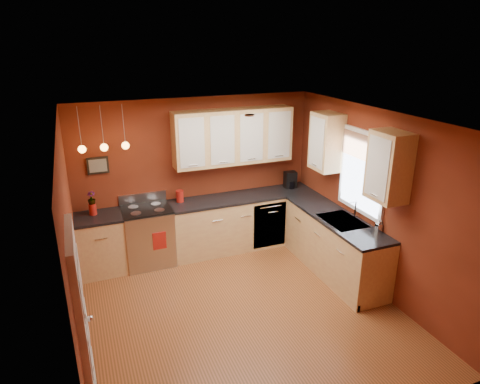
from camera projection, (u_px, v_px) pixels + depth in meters
name	position (u px, v px, depth m)	size (l,w,h in m)	color
floor	(243.00, 311.00, 5.79)	(4.20, 4.20, 0.00)	#9C532D
ceiling	(244.00, 120.00, 4.89)	(4.00, 4.20, 0.02)	white
wall_back	(196.00, 175.00, 7.17)	(4.00, 0.02, 2.60)	maroon
wall_front	(339.00, 321.00, 3.51)	(4.00, 0.02, 2.60)	maroon
wall_left	(73.00, 251.00, 4.65)	(0.02, 4.20, 2.60)	maroon
wall_right	(374.00, 202.00, 6.03)	(0.02, 4.20, 2.60)	maroon
base_cabinets_back_left	(101.00, 245.00, 6.63)	(0.70, 0.60, 0.90)	#E1C279
base_cabinets_back_right	(243.00, 222.00, 7.46)	(2.54, 0.60, 0.90)	#E1C279
base_cabinets_right	(334.00, 246.00, 6.61)	(0.60, 2.10, 0.90)	#E1C279
counter_back_left	(98.00, 217.00, 6.47)	(0.70, 0.62, 0.04)	black
counter_back_right	(243.00, 197.00, 7.29)	(2.54, 0.62, 0.04)	black
counter_right	(336.00, 218.00, 6.45)	(0.62, 2.10, 0.04)	black
gas_range	(148.00, 236.00, 6.88)	(0.76, 0.64, 1.11)	#B3B3B8
dishwasher_front	(270.00, 225.00, 7.33)	(0.60, 0.02, 0.80)	#B3B3B8
sink	(342.00, 222.00, 6.32)	(0.50, 0.70, 0.33)	gray
window	(363.00, 170.00, 6.15)	(0.06, 1.02, 1.22)	white
door_left_wall	(85.00, 339.00, 3.71)	(0.12, 0.82, 2.05)	white
upper_cabinets_back	(233.00, 137.00, 7.01)	(2.00, 0.35, 0.90)	#E1C279
upper_cabinets_right	(355.00, 153.00, 6.03)	(0.35, 1.95, 0.90)	#E1C279
wall_picture	(98.00, 165.00, 6.50)	(0.32, 0.03, 0.26)	black
pendant_lights	(104.00, 147.00, 6.12)	(0.71, 0.11, 0.66)	gray
red_canister	(180.00, 196.00, 6.99)	(0.13, 0.13, 0.19)	#A51911
red_vase	(93.00, 209.00, 6.49)	(0.11, 0.11, 0.18)	#A51911
flowers	(91.00, 198.00, 6.43)	(0.12, 0.12, 0.21)	#A51911
coffee_maker	(290.00, 180.00, 7.64)	(0.22, 0.21, 0.29)	black
soap_pump	(379.00, 226.00, 5.92)	(0.08, 0.08, 0.18)	silver
dish_towel	(160.00, 241.00, 6.61)	(0.21, 0.01, 0.28)	#A51911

